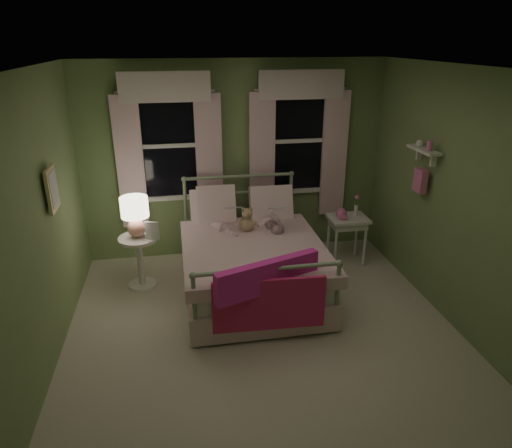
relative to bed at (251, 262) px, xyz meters
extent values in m
plane|color=beige|center=(-0.01, -0.94, -0.38)|extent=(4.20, 4.20, 0.00)
plane|color=white|center=(-0.01, -0.94, 2.22)|extent=(4.20, 4.20, 0.00)
plane|color=#79995B|center=(-0.01, 1.16, 0.92)|extent=(4.00, 0.00, 4.00)
plane|color=#79995B|center=(-0.01, -3.04, 0.92)|extent=(4.00, 0.00, 4.00)
plane|color=#79995B|center=(-2.01, -0.94, 0.92)|extent=(0.00, 4.20, 4.20)
plane|color=#79995B|center=(1.99, -0.94, 0.92)|extent=(0.00, 4.20, 4.20)
cube|color=white|center=(0.01, -0.02, 0.04)|extent=(1.44, 1.94, 0.26)
cube|color=white|center=(0.01, -0.02, -0.20)|extent=(1.54, 2.02, 0.30)
cube|color=white|center=(0.01, -0.17, 0.22)|extent=(1.58, 1.75, 0.14)
cylinder|color=#9EB793|center=(-0.68, -0.02, -0.08)|extent=(0.04, 1.90, 0.04)
cylinder|color=#9EB793|center=(0.70, -0.02, -0.08)|extent=(0.04, 1.90, 0.04)
cylinder|color=#9EB793|center=(-0.70, 0.95, 0.20)|extent=(0.04, 0.04, 1.15)
cylinder|color=#9EB793|center=(0.72, 0.95, 0.20)|extent=(0.04, 0.04, 1.15)
sphere|color=#9EB793|center=(-0.70, 0.95, 0.77)|extent=(0.07, 0.07, 0.07)
sphere|color=#9EB793|center=(0.72, 0.95, 0.77)|extent=(0.07, 0.07, 0.07)
cylinder|color=#9EB793|center=(0.01, 0.95, 0.77)|extent=(1.42, 0.04, 0.04)
cylinder|color=#9EB793|center=(0.01, 0.95, 0.55)|extent=(1.38, 0.03, 0.03)
cylinder|color=#9EB793|center=(-0.70, -0.99, 0.02)|extent=(0.04, 0.04, 0.80)
cylinder|color=#9EB793|center=(0.72, -0.99, 0.02)|extent=(0.04, 0.04, 0.80)
sphere|color=#9EB793|center=(-0.70, -0.99, 0.42)|extent=(0.07, 0.07, 0.07)
sphere|color=#9EB793|center=(0.72, -0.99, 0.42)|extent=(0.07, 0.07, 0.07)
cylinder|color=#9EB793|center=(0.01, -0.99, 0.42)|extent=(1.42, 0.04, 0.04)
cube|color=white|center=(-0.37, 0.68, 0.42)|extent=(0.55, 0.32, 0.57)
cube|color=white|center=(0.39, 0.68, 0.42)|extent=(0.55, 0.32, 0.57)
cube|color=white|center=(-0.32, 0.68, 0.50)|extent=(0.48, 0.30, 0.51)
cube|color=#E12CA1|center=(0.01, -0.99, 0.34)|extent=(1.07, 0.46, 0.32)
cube|color=#CF2860|center=(0.01, -1.06, 0.07)|extent=(1.10, 0.09, 0.55)
imported|color=#F7D1DD|center=(-0.27, 0.43, 0.55)|extent=(0.31, 0.26, 0.72)
imported|color=#F7D1DD|center=(0.29, 0.43, 0.56)|extent=(0.40, 0.33, 0.74)
imported|color=beige|center=(-0.27, 0.18, 0.59)|extent=(0.21, 0.13, 0.26)
imported|color=beige|center=(0.29, 0.18, 0.54)|extent=(0.21, 0.13, 0.26)
sphere|color=tan|center=(0.01, 0.28, 0.37)|extent=(0.18, 0.18, 0.18)
sphere|color=tan|center=(0.01, 0.26, 0.51)|extent=(0.13, 0.13, 0.13)
sphere|color=tan|center=(-0.04, 0.26, 0.57)|extent=(0.05, 0.05, 0.05)
sphere|color=tan|center=(0.05, 0.26, 0.57)|extent=(0.05, 0.05, 0.05)
sphere|color=tan|center=(-0.07, 0.25, 0.39)|extent=(0.07, 0.07, 0.07)
sphere|color=tan|center=(0.09, 0.25, 0.39)|extent=(0.07, 0.07, 0.07)
sphere|color=#8C6B51|center=(0.01, 0.21, 0.51)|extent=(0.04, 0.04, 0.04)
cylinder|color=white|center=(-1.29, 0.34, 0.25)|extent=(0.46, 0.46, 0.04)
cylinder|color=white|center=(-1.29, 0.34, -0.06)|extent=(0.08, 0.08, 0.60)
cylinder|color=white|center=(-1.29, 0.34, -0.36)|extent=(0.34, 0.34, 0.03)
sphere|color=tan|center=(-1.29, 0.34, 0.39)|extent=(0.21, 0.21, 0.21)
cylinder|color=pink|center=(-1.29, 0.34, 0.51)|extent=(0.03, 0.03, 0.13)
cylinder|color=#FFEAC6|center=(-1.29, 0.34, 0.65)|extent=(0.32, 0.32, 0.23)
imported|color=beige|center=(-1.19, 0.26, 0.28)|extent=(0.22, 0.26, 0.02)
cube|color=white|center=(1.39, 0.52, 0.25)|extent=(0.50, 0.40, 0.04)
cube|color=white|center=(1.39, 0.52, 0.18)|extent=(0.44, 0.34, 0.08)
cylinder|color=white|center=(1.19, 0.37, -0.07)|extent=(0.04, 0.04, 0.60)
cylinder|color=white|center=(1.59, 0.37, -0.07)|extent=(0.04, 0.04, 0.60)
cylinder|color=white|center=(1.19, 0.67, -0.07)|extent=(0.04, 0.04, 0.60)
cylinder|color=white|center=(1.59, 0.67, -0.07)|extent=(0.04, 0.04, 0.60)
sphere|color=pink|center=(1.29, 0.52, 0.33)|extent=(0.14, 0.14, 0.14)
cube|color=pink|center=(1.29, 0.43, 0.31)|extent=(0.11, 0.06, 0.04)
cylinder|color=white|center=(1.51, 0.57, 0.34)|extent=(0.05, 0.05, 0.14)
cylinder|color=#4C7F3F|center=(1.51, 0.57, 0.45)|extent=(0.01, 0.01, 0.12)
sphere|color=pink|center=(1.51, 0.57, 0.52)|extent=(0.06, 0.06, 0.06)
cube|color=black|center=(-0.86, 1.14, 1.17)|extent=(0.76, 0.02, 1.35)
cube|color=white|center=(-0.86, 1.12, 1.87)|extent=(0.84, 0.05, 0.06)
cube|color=white|center=(-0.86, 1.12, 0.47)|extent=(0.84, 0.05, 0.06)
cube|color=white|center=(-1.26, 1.12, 1.17)|extent=(0.06, 0.05, 1.40)
cube|color=white|center=(-0.46, 1.12, 1.17)|extent=(0.06, 0.05, 1.40)
cube|color=white|center=(-0.86, 1.12, 1.17)|extent=(0.76, 0.04, 0.05)
cube|color=white|center=(-1.36, 1.08, 0.97)|extent=(0.34, 0.06, 1.70)
cube|color=white|center=(-0.36, 1.08, 0.97)|extent=(0.34, 0.06, 1.70)
cube|color=white|center=(-0.86, 1.06, 1.90)|extent=(1.10, 0.08, 0.36)
cylinder|color=white|center=(-0.86, 1.10, 1.84)|extent=(1.20, 0.03, 0.03)
cube|color=black|center=(0.84, 1.14, 1.17)|extent=(0.76, 0.02, 1.35)
cube|color=white|center=(0.84, 1.12, 1.87)|extent=(0.84, 0.05, 0.06)
cube|color=white|center=(0.84, 1.12, 0.47)|extent=(0.84, 0.05, 0.06)
cube|color=white|center=(0.44, 1.12, 1.17)|extent=(0.06, 0.05, 1.40)
cube|color=white|center=(1.24, 1.12, 1.17)|extent=(0.06, 0.05, 1.40)
cube|color=white|center=(0.84, 1.12, 1.17)|extent=(0.76, 0.04, 0.05)
cube|color=white|center=(0.34, 1.08, 0.97)|extent=(0.34, 0.06, 1.70)
cube|color=silver|center=(1.34, 1.08, 0.97)|extent=(0.34, 0.06, 1.70)
cube|color=white|center=(0.84, 1.06, 1.90)|extent=(1.10, 0.08, 0.36)
cylinder|color=white|center=(0.84, 1.10, 1.84)|extent=(1.20, 0.03, 0.03)
cube|color=white|center=(1.88, -0.24, 1.32)|extent=(0.15, 0.50, 0.03)
cube|color=white|center=(1.92, -0.39, 1.24)|extent=(0.06, 0.03, 0.14)
cube|color=white|center=(1.92, -0.09, 1.24)|extent=(0.06, 0.03, 0.14)
cylinder|color=pink|center=(1.88, -0.34, 1.39)|extent=(0.06, 0.06, 0.10)
sphere|color=white|center=(1.88, -0.14, 1.37)|extent=(0.08, 0.08, 0.08)
cube|color=pink|center=(1.89, -0.24, 0.97)|extent=(0.08, 0.18, 0.26)
cube|color=beige|center=(-1.96, -0.34, 1.12)|extent=(0.03, 0.32, 0.42)
cube|color=silver|center=(-1.95, -0.34, 1.12)|extent=(0.01, 0.25, 0.34)
camera|label=1|loc=(-0.78, -4.74, 2.46)|focal=32.00mm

